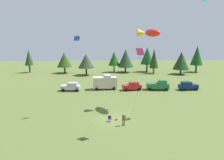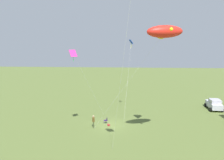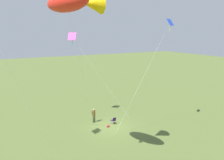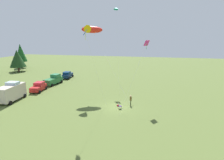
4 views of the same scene
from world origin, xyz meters
name	(u,v)px [view 1 (image 1 of 4)]	position (x,y,z in m)	size (l,w,h in m)	color
ground_plane	(114,120)	(0.00, 0.00, 0.00)	(160.00, 160.00, 0.00)	#53632E
person_kite_flyer	(124,119)	(1.25, -2.11, 1.02)	(0.58, 0.41, 1.74)	#384025
folding_chair	(110,118)	(-0.61, -0.55, 0.49)	(0.59, 0.59, 0.82)	#281448
backpack_on_grass	(116,119)	(0.38, -0.10, 0.11)	(0.32, 0.22, 0.22)	#AC222A
car_silver_compact	(71,87)	(-8.79, 17.71, 0.95)	(4.29, 2.39, 1.89)	#B4B4C2
van_camper_beige	(105,82)	(-1.21, 19.01, 1.64)	(5.55, 2.94, 3.34)	beige
car_red_sedan	(132,86)	(4.97, 17.90, 0.95)	(4.42, 2.72, 1.89)	red
truck_green_flatbed	(158,85)	(10.94, 17.92, 1.10)	(5.22, 2.93, 2.34)	#276836
car_navy_hatch	(188,86)	(17.63, 17.66, 0.95)	(4.38, 2.61, 1.89)	#11274D
treeline_distant	(130,58)	(7.28, 41.35, 4.83)	(59.74, 10.74, 8.90)	brown
kite_large_fish	(150,33)	(6.14, 6.21, 12.57)	(6.50, 10.39, 13.27)	red
kite_diamond_rainbow	(138,54)	(2.73, -4.15, 9.89)	(6.59, 3.79, 10.65)	#E13196
kite_diamond_blue	(79,42)	(-5.13, 2.94, 11.19)	(6.47, 1.39, 12.04)	blue
kite_delta_teal	(206,0)	(13.52, 2.89, 17.19)	(6.92, 2.72, 17.58)	teal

